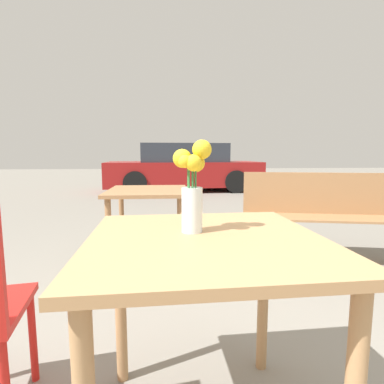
{
  "coord_description": "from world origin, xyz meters",
  "views": [
    {
      "loc": [
        -0.13,
        -0.97,
        1.03
      ],
      "look_at": [
        -0.04,
        0.07,
        0.9
      ],
      "focal_mm": 28.0,
      "sensor_mm": 36.0,
      "label": 1
    }
  ],
  "objects_px": {
    "bench_near": "(325,214)",
    "table_back": "(148,202)",
    "parked_car": "(183,168)",
    "flower_vase": "(192,187)",
    "table_front": "(206,272)"
  },
  "relations": [
    {
      "from": "bench_near",
      "to": "parked_car",
      "type": "xyz_separation_m",
      "value": [
        -1.02,
        5.79,
        0.16
      ]
    },
    {
      "from": "table_front",
      "to": "parked_car",
      "type": "relative_size",
      "value": 0.19
    },
    {
      "from": "table_front",
      "to": "parked_car",
      "type": "distance_m",
      "value": 7.51
    },
    {
      "from": "bench_near",
      "to": "table_back",
      "type": "distance_m",
      "value": 1.67
    },
    {
      "from": "bench_near",
      "to": "parked_car",
      "type": "relative_size",
      "value": 0.36
    },
    {
      "from": "table_front",
      "to": "parked_car",
      "type": "bearing_deg",
      "value": 87.37
    },
    {
      "from": "table_front",
      "to": "flower_vase",
      "type": "xyz_separation_m",
      "value": [
        -0.04,
        0.07,
        0.28
      ]
    },
    {
      "from": "bench_near",
      "to": "table_back",
      "type": "bearing_deg",
      "value": 177.62
    },
    {
      "from": "parked_car",
      "to": "bench_near",
      "type": "bearing_deg",
      "value": -80.0
    },
    {
      "from": "table_front",
      "to": "table_back",
      "type": "xyz_separation_m",
      "value": [
        -0.3,
        1.78,
        -0.04
      ]
    },
    {
      "from": "bench_near",
      "to": "table_back",
      "type": "xyz_separation_m",
      "value": [
        -1.67,
        0.07,
        0.13
      ]
    },
    {
      "from": "table_front",
      "to": "flower_vase",
      "type": "bearing_deg",
      "value": 120.28
    },
    {
      "from": "flower_vase",
      "to": "bench_near",
      "type": "bearing_deg",
      "value": 49.45
    },
    {
      "from": "table_back",
      "to": "parked_car",
      "type": "relative_size",
      "value": 0.18
    },
    {
      "from": "table_front",
      "to": "table_back",
      "type": "distance_m",
      "value": 1.81
    }
  ]
}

